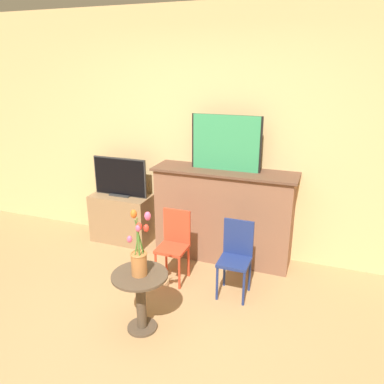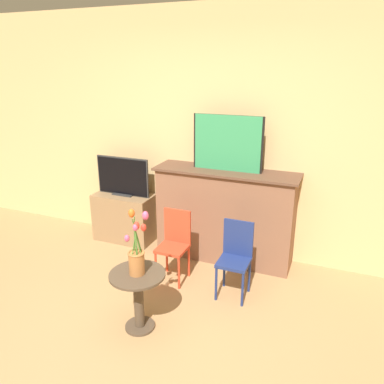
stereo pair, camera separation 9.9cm
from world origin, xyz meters
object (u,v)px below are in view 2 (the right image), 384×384
object	(u,v)px
chair_blue	(236,254)
vase_tulips	(137,254)
chair_red	(175,241)
painting	(227,143)
tv_monitor	(123,177)

from	to	relation	value
chair_blue	vase_tulips	size ratio (longest dim) A/B	1.39
chair_red	vase_tulips	xyz separation A→B (m)	(0.06, -0.82, 0.27)
chair_blue	vase_tulips	distance (m)	1.02
chair_red	chair_blue	world-z (taller)	same
chair_red	chair_blue	xyz separation A→B (m)	(0.65, -0.04, 0.00)
chair_blue	vase_tulips	bearing A→B (deg)	-126.94
chair_red	vase_tulips	world-z (taller)	vase_tulips
painting	tv_monitor	bearing A→B (deg)	-179.60
tv_monitor	chair_blue	world-z (taller)	tv_monitor
vase_tulips	painting	bearing A→B (deg)	78.65
tv_monitor	chair_red	bearing A→B (deg)	-31.91
chair_red	vase_tulips	bearing A→B (deg)	-86.11
tv_monitor	chair_red	world-z (taller)	tv_monitor
tv_monitor	vase_tulips	bearing A→B (deg)	-54.55
painting	vase_tulips	size ratio (longest dim) A/B	1.43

